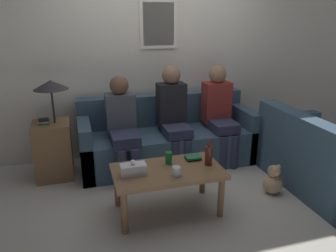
% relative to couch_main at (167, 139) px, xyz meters
% --- Properties ---
extents(ground_plane, '(16.00, 16.00, 0.00)m').
position_rel_couch_main_xyz_m(ground_plane, '(0.00, -0.48, -0.30)').
color(ground_plane, beige).
extents(wall_back, '(9.00, 0.08, 2.60)m').
position_rel_couch_main_xyz_m(wall_back, '(0.00, 0.44, 1.00)').
color(wall_back, silver).
rests_on(wall_back, ground_plane).
extents(couch_main, '(2.19, 0.81, 0.84)m').
position_rel_couch_main_xyz_m(couch_main, '(0.00, 0.00, 0.00)').
color(couch_main, '#385166').
rests_on(couch_main, ground_plane).
extents(couch_side, '(0.81, 1.49, 0.84)m').
position_rel_couch_main_xyz_m(couch_side, '(1.40, -1.15, 0.00)').
color(couch_side, '#385166').
rests_on(couch_side, ground_plane).
extents(coffee_table, '(1.03, 0.57, 0.44)m').
position_rel_couch_main_xyz_m(coffee_table, '(-0.32, -1.11, 0.08)').
color(coffee_table, olive).
rests_on(coffee_table, ground_plane).
extents(side_table_with_lamp, '(0.44, 0.41, 1.14)m').
position_rel_couch_main_xyz_m(side_table_with_lamp, '(-1.38, -0.05, 0.12)').
color(side_table_with_lamp, olive).
rests_on(side_table_with_lamp, ground_plane).
extents(wine_bottle, '(0.07, 0.07, 0.27)m').
position_rel_couch_main_xyz_m(wine_bottle, '(0.08, -1.13, 0.25)').
color(wine_bottle, '#562319').
rests_on(wine_bottle, coffee_table).
extents(drinking_glass, '(0.08, 0.08, 0.09)m').
position_rel_couch_main_xyz_m(drinking_glass, '(-0.28, -1.26, 0.19)').
color(drinking_glass, silver).
rests_on(drinking_glass, coffee_table).
extents(book_stack, '(0.15, 0.12, 0.04)m').
position_rel_couch_main_xyz_m(book_stack, '(-0.01, -0.97, 0.16)').
color(book_stack, black).
rests_on(book_stack, coffee_table).
extents(soda_can, '(0.07, 0.07, 0.12)m').
position_rel_couch_main_xyz_m(soda_can, '(-0.28, -1.00, 0.21)').
color(soda_can, '#197A38').
rests_on(soda_can, coffee_table).
extents(tissue_box, '(0.23, 0.12, 0.15)m').
position_rel_couch_main_xyz_m(tissue_box, '(-0.64, -1.13, 0.20)').
color(tissue_box, silver).
rests_on(tissue_box, coffee_table).
extents(person_left, '(0.34, 0.62, 1.16)m').
position_rel_couch_main_xyz_m(person_left, '(-0.59, -0.18, 0.33)').
color(person_left, '#2D334C').
rests_on(person_left, ground_plane).
extents(person_middle, '(0.34, 0.57, 1.24)m').
position_rel_couch_main_xyz_m(person_middle, '(0.04, -0.13, 0.38)').
color(person_middle, '#2D334C').
rests_on(person_middle, ground_plane).
extents(person_right, '(0.34, 0.59, 1.21)m').
position_rel_couch_main_xyz_m(person_right, '(0.65, -0.12, 0.36)').
color(person_right, '#2D334C').
rests_on(person_right, ground_plane).
extents(teddy_bear, '(0.21, 0.21, 0.32)m').
position_rel_couch_main_xyz_m(teddy_bear, '(0.85, -1.11, -0.16)').
color(teddy_bear, tan).
rests_on(teddy_bear, ground_plane).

